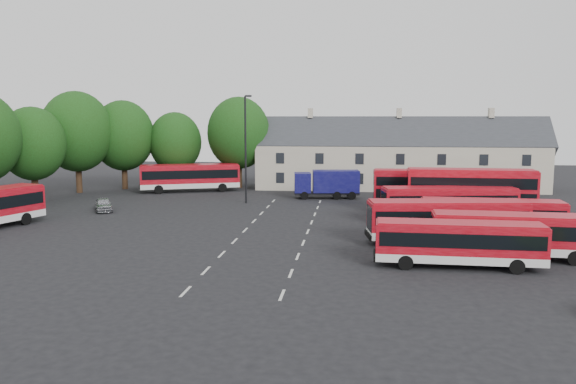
% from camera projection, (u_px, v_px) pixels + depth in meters
% --- Properties ---
extents(ground, '(140.00, 140.00, 0.00)m').
position_uv_depth(ground, '(240.00, 235.00, 42.57)').
color(ground, black).
rests_on(ground, ground).
extents(lane_markings, '(5.15, 33.80, 0.01)m').
position_uv_depth(lane_markings, '(276.00, 231.00, 44.25)').
color(lane_markings, beige).
rests_on(lane_markings, ground).
extents(treeline, '(29.92, 32.59, 12.01)m').
position_uv_depth(treeline, '(93.00, 137.00, 63.15)').
color(treeline, black).
rests_on(treeline, ground).
extents(terrace_houses, '(35.70, 7.13, 10.06)m').
position_uv_depth(terrace_houses, '(398.00, 158.00, 70.00)').
color(terrace_houses, beige).
rests_on(terrace_houses, ground).
extents(bus_row_a, '(9.79, 2.55, 2.75)m').
position_uv_depth(bus_row_a, '(459.00, 240.00, 33.20)').
color(bus_row_a, silver).
rests_on(bus_row_a, ground).
extents(bus_row_b, '(10.29, 2.90, 2.88)m').
position_uv_depth(bus_row_b, '(515.00, 232.00, 35.22)').
color(bus_row_b, silver).
rests_on(bus_row_b, ground).
extents(bus_row_c, '(11.21, 3.94, 3.10)m').
position_uv_depth(bus_row_c, '(447.00, 218.00, 39.47)').
color(bus_row_c, silver).
rests_on(bus_row_c, ground).
extents(bus_row_d, '(10.24, 2.90, 2.86)m').
position_uv_depth(bus_row_d, '(492.00, 215.00, 41.50)').
color(bus_row_d, silver).
rests_on(bus_row_d, ground).
extents(bus_row_e, '(11.28, 4.17, 3.12)m').
position_uv_depth(bus_row_e, '(449.00, 202.00, 47.02)').
color(bus_row_e, silver).
rests_on(bus_row_e, ground).
extents(bus_dd_south, '(10.93, 2.94, 4.44)m').
position_uv_depth(bus_dd_south, '(470.00, 191.00, 49.01)').
color(bus_dd_south, silver).
rests_on(bus_dd_south, ground).
extents(bus_dd_north, '(9.75, 2.30, 3.99)m').
position_uv_depth(bus_dd_north, '(426.00, 188.00, 53.07)').
color(bus_dd_north, silver).
rests_on(bus_dd_north, ground).
extents(bus_north, '(11.87, 6.62, 3.30)m').
position_uv_depth(bus_north, '(190.00, 175.00, 67.55)').
color(bus_north, silver).
rests_on(bus_north, ground).
extents(box_truck, '(7.32, 3.08, 3.11)m').
position_uv_depth(box_truck, '(328.00, 183.00, 61.98)').
color(box_truck, black).
rests_on(box_truck, ground).
extents(silver_car, '(3.09, 4.03, 1.28)m').
position_uv_depth(silver_car, '(104.00, 204.00, 53.61)').
color(silver_car, '#9FA0A6').
rests_on(silver_car, ground).
extents(lamppost, '(0.78, 0.46, 11.18)m').
position_uv_depth(lamppost, '(246.00, 146.00, 58.00)').
color(lamppost, black).
rests_on(lamppost, ground).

